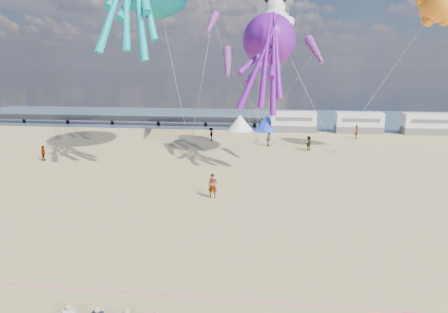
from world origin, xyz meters
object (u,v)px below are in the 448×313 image
sandbag_d (274,144)px  kite_octopus_purple (269,40)px  motorhome_2 (427,124)px  beachgoer_4 (309,143)px  tent_blue (266,123)px  beachgoer_2 (211,134)px  motorhome_0 (293,122)px  sandbag_b (286,145)px  tent_white (240,123)px  sandbag_e (257,141)px  beachgoer_3 (43,153)px  kite_teddy_orange (439,3)px  beachgoer_5 (357,132)px  sandbag_c (335,151)px  beachgoer_1 (269,139)px  motorhome_1 (359,123)px  sandbag_a (190,149)px  windsock_mid (228,62)px  windsock_left (212,23)px  windsock_right (315,50)px  kite_panda (275,26)px  standing_person (213,186)px

sandbag_d → kite_octopus_purple: kite_octopus_purple is taller
motorhome_2 → beachgoer_4: motorhome_2 is taller
tent_blue → beachgoer_2: size_ratio=2.30×
motorhome_0 → sandbag_b: motorhome_0 is taller
motorhome_2 → motorhome_0: bearing=180.0°
tent_white → sandbag_e: bearing=-72.1°
tent_white → beachgoer_3: bearing=-130.2°
sandbag_d → kite_octopus_purple: (-0.80, -7.07, 12.10)m
tent_white → kite_teddy_orange: (20.84, -16.21, 14.51)m
beachgoer_5 → sandbag_c: bearing=172.1°
sandbag_b → sandbag_e: 4.09m
beachgoer_1 → motorhome_1: bearing=-64.4°
sandbag_a → windsock_mid: size_ratio=0.09×
tent_white → windsock_left: 17.82m
motorhome_1 → sandbag_c: motorhome_1 is taller
windsock_right → beachgoer_2: bearing=119.5°
tent_blue → beachgoer_4: 14.43m
beachgoer_3 → motorhome_2: bearing=-69.9°
tent_blue → beachgoer_1: bearing=-87.2°
motorhome_1 → kite_panda: size_ratio=1.08×
windsock_left → windsock_right: 15.48m
motorhome_2 → kite_panda: bearing=-146.8°
beachgoer_5 → kite_octopus_purple: size_ratio=0.15×
standing_person → beachgoer_3: (-19.36, 9.68, -0.13)m
windsock_mid → beachgoer_5: bearing=36.3°
tent_white → tent_blue: same height
kite_octopus_purple → sandbag_e: bearing=120.7°
standing_person → sandbag_a: 17.59m
beachgoer_1 → beachgoer_2: 8.06m
motorhome_1 → tent_blue: bearing=180.0°
tent_blue → windsock_mid: 21.99m
windsock_right → standing_person: bearing=-141.4°
motorhome_1 → tent_white: motorhome_1 is taller
motorhome_1 → beachgoer_2: 22.46m
beachgoer_1 → sandbag_e: beachgoer_1 is taller
tent_blue → beachgoer_5: tent_blue is taller
motorhome_0 → beachgoer_4: bearing=-85.0°
beachgoer_4 → kite_panda: bearing=-40.5°
sandbag_d → sandbag_e: (-2.19, 1.45, 0.00)m
sandbag_a → motorhome_0: bearing=50.0°
beachgoer_3 → windsock_right: windsock_right is taller
motorhome_1 → motorhome_2: 9.50m
sandbag_a → beachgoer_2: bearing=75.7°
motorhome_0 → standing_person: bearing=-103.0°
sandbag_a → beachgoer_5: bearing=25.8°
windsock_left → beachgoer_5: bearing=18.0°
tent_blue → sandbag_b: 11.36m
tent_blue → standing_person: 31.99m
motorhome_0 → sandbag_a: motorhome_0 is taller
kite_panda → motorhome_1: bearing=42.7°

